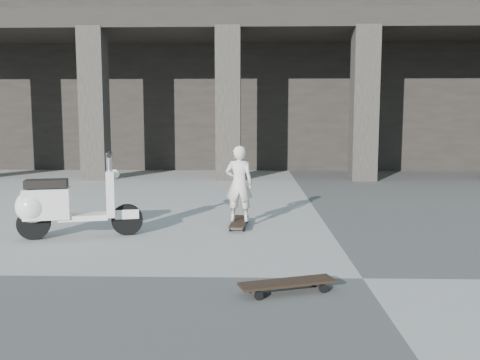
{
  "coord_description": "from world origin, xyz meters",
  "views": [
    {
      "loc": [
        -1.11,
        -5.03,
        1.6
      ],
      "look_at": [
        -1.33,
        2.97,
        0.65
      ],
      "focal_mm": 38.0,
      "sensor_mm": 36.0,
      "label": 1
    }
  ],
  "objects_px": {
    "longboard": "(239,222)",
    "child": "(239,183)",
    "scooter": "(58,205)",
    "skateboard_spare": "(287,284)"
  },
  "relations": [
    {
      "from": "longboard",
      "to": "child",
      "type": "bearing_deg",
      "value": 157.22
    },
    {
      "from": "child",
      "to": "scooter",
      "type": "relative_size",
      "value": 0.69
    },
    {
      "from": "skateboard_spare",
      "to": "child",
      "type": "height_order",
      "value": "child"
    },
    {
      "from": "longboard",
      "to": "child",
      "type": "height_order",
      "value": "child"
    },
    {
      "from": "skateboard_spare",
      "to": "child",
      "type": "distance_m",
      "value": 3.02
    },
    {
      "from": "longboard",
      "to": "scooter",
      "type": "bearing_deg",
      "value": 112.0
    },
    {
      "from": "longboard",
      "to": "scooter",
      "type": "relative_size",
      "value": 0.58
    },
    {
      "from": "scooter",
      "to": "skateboard_spare",
      "type": "bearing_deg",
      "value": -49.95
    },
    {
      "from": "skateboard_spare",
      "to": "child",
      "type": "bearing_deg",
      "value": 81.38
    },
    {
      "from": "child",
      "to": "scooter",
      "type": "xyz_separation_m",
      "value": [
        -2.42,
        -0.8,
        -0.2
      ]
    }
  ]
}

